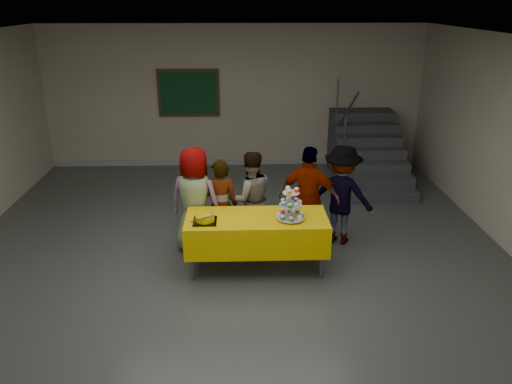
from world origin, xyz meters
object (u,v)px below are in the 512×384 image
schoolchild_d (309,198)px  schoolchild_a (195,201)px  bear_cake (205,218)px  noticeboard (189,93)px  schoolchild_c (250,198)px  staircase (366,153)px  bake_table (257,232)px  schoolchild_e (342,195)px  schoolchild_b (221,205)px  cupcake_stand (291,207)px

schoolchild_d → schoolchild_a: bearing=23.4°
bear_cake → noticeboard: noticeboard is taller
schoolchild_c → staircase: staircase is taller
schoolchild_d → schoolchild_c: bearing=11.3°
schoolchild_d → staircase: 3.50m
schoolchild_d → noticeboard: (-2.06, 3.93, 0.83)m
bake_table → staircase: bearing=57.6°
schoolchild_a → noticeboard: 4.11m
schoolchild_d → bear_cake: bearing=48.9°
staircase → bear_cake: bearing=-128.2°
bear_cake → schoolchild_d: schoolchild_d is taller
bake_table → schoolchild_d: (0.79, 0.65, 0.21)m
schoolchild_a → staircase: size_ratio=0.65×
schoolchild_c → schoolchild_e: bearing=166.0°
schoolchild_e → staircase: staircase is taller
schoolchild_c → schoolchild_e: schoolchild_e is taller
bake_table → schoolchild_c: size_ratio=1.31×
bear_cake → schoolchild_a: (-0.19, 0.70, -0.05)m
schoolchild_a → schoolchild_e: bearing=-155.3°
bear_cake → schoolchild_d: bearing=28.0°
schoolchild_c → schoolchild_e: (1.35, -0.00, 0.04)m
bake_table → staircase: 4.44m
bake_table → schoolchild_a: 1.06m
bake_table → noticeboard: 4.87m
bake_table → schoolchild_b: size_ratio=1.37×
schoolchild_c → cupcake_stand: bearing=106.3°
schoolchild_d → schoolchild_e: schoolchild_d is taller
schoolchild_a → bear_cake: bearing=123.8°
schoolchild_e → noticeboard: 4.66m
schoolchild_c → schoolchild_d: bearing=156.6°
schoolchild_e → schoolchild_b: bearing=28.4°
schoolchild_c → schoolchild_e: size_ratio=0.95×
schoolchild_b → noticeboard: (-0.78, 3.95, 0.91)m
cupcake_stand → schoolchild_d: 0.82m
cupcake_stand → staircase: size_ratio=0.19×
bear_cake → staircase: staircase is taller
bake_table → schoolchild_c: schoolchild_c is taller
bear_cake → schoolchild_a: schoolchild_a is taller
bake_table → bear_cake: (-0.67, -0.12, 0.27)m
bake_table → schoolchild_c: bearing=94.5°
bake_table → cupcake_stand: 0.59m
schoolchild_a → noticeboard: bearing=-65.0°
schoolchild_c → noticeboard: (-1.21, 3.79, 0.88)m
bake_table → cupcake_stand: bearing=-9.6°
schoolchild_c → schoolchild_b: bearing=6.8°
bear_cake → schoolchild_b: bearing=77.0°
cupcake_stand → schoolchild_e: (0.85, 0.87, -0.18)m
staircase → schoolchild_a: bearing=-135.6°
schoolchild_d → cupcake_stand: bearing=85.6°
bake_table → schoolchild_b: bearing=128.1°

